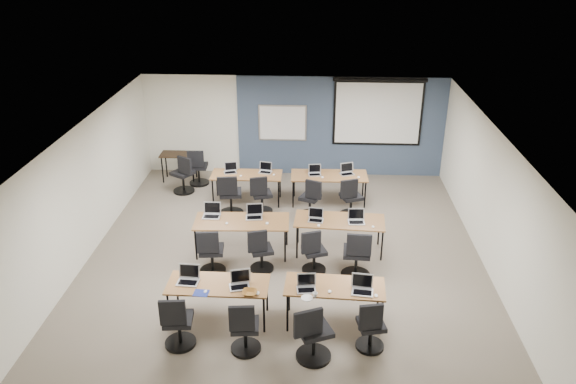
# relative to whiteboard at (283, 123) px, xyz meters

# --- Properties ---
(floor) EXTENTS (8.00, 9.00, 0.02)m
(floor) POSITION_rel_whiteboard_xyz_m (0.30, -4.43, -1.45)
(floor) COLOR #6B6354
(floor) RESTS_ON ground
(ceiling) EXTENTS (8.00, 9.00, 0.02)m
(ceiling) POSITION_rel_whiteboard_xyz_m (0.30, -4.43, 1.25)
(ceiling) COLOR white
(ceiling) RESTS_ON ground
(wall_back) EXTENTS (8.00, 0.04, 2.70)m
(wall_back) POSITION_rel_whiteboard_xyz_m (0.30, 0.07, -0.10)
(wall_back) COLOR beige
(wall_back) RESTS_ON ground
(wall_front) EXTENTS (8.00, 0.04, 2.70)m
(wall_front) POSITION_rel_whiteboard_xyz_m (0.30, -8.93, -0.10)
(wall_front) COLOR beige
(wall_front) RESTS_ON ground
(wall_left) EXTENTS (0.04, 9.00, 2.70)m
(wall_left) POSITION_rel_whiteboard_xyz_m (-3.70, -4.43, -0.10)
(wall_left) COLOR beige
(wall_left) RESTS_ON ground
(wall_right) EXTENTS (0.04, 9.00, 2.70)m
(wall_right) POSITION_rel_whiteboard_xyz_m (4.30, -4.43, -0.10)
(wall_right) COLOR beige
(wall_right) RESTS_ON ground
(blue_accent_panel) EXTENTS (5.50, 0.04, 2.70)m
(blue_accent_panel) POSITION_rel_whiteboard_xyz_m (1.55, 0.04, -0.10)
(blue_accent_panel) COLOR #3D5977
(blue_accent_panel) RESTS_ON wall_back
(whiteboard) EXTENTS (1.28, 0.03, 0.98)m
(whiteboard) POSITION_rel_whiteboard_xyz_m (0.00, 0.00, 0.00)
(whiteboard) COLOR #B1B1B1
(whiteboard) RESTS_ON wall_back
(projector_screen) EXTENTS (2.40, 0.10, 1.82)m
(projector_screen) POSITION_rel_whiteboard_xyz_m (2.50, -0.02, 0.44)
(projector_screen) COLOR black
(projector_screen) RESTS_ON wall_back
(training_table_front_left) EXTENTS (1.70, 0.71, 0.73)m
(training_table_front_left) POSITION_rel_whiteboard_xyz_m (-0.70, -6.51, -0.77)
(training_table_front_left) COLOR #9E582F
(training_table_front_left) RESTS_ON floor
(training_table_front_right) EXTENTS (1.66, 0.69, 0.73)m
(training_table_front_right) POSITION_rel_whiteboard_xyz_m (1.24, -6.47, -0.77)
(training_table_front_right) COLOR brown
(training_table_front_right) RESTS_ON floor
(training_table_mid_left) EXTENTS (1.92, 0.80, 0.73)m
(training_table_mid_left) POSITION_rel_whiteboard_xyz_m (-0.58, -4.25, -0.76)
(training_table_mid_left) COLOR brown
(training_table_mid_left) RESTS_ON floor
(training_table_mid_right) EXTENTS (1.83, 0.76, 0.73)m
(training_table_mid_right) POSITION_rel_whiteboard_xyz_m (1.40, -4.12, -0.76)
(training_table_mid_right) COLOR #8F5C3E
(training_table_mid_right) RESTS_ON floor
(training_table_back_left) EXTENTS (1.71, 0.71, 0.73)m
(training_table_back_left) POSITION_rel_whiteboard_xyz_m (-0.77, -1.83, -0.77)
(training_table_back_left) COLOR brown
(training_table_back_left) RESTS_ON floor
(training_table_back_right) EXTENTS (1.84, 0.77, 0.73)m
(training_table_back_right) POSITION_rel_whiteboard_xyz_m (1.23, -1.79, -0.76)
(training_table_back_right) COLOR olive
(training_table_back_right) RESTS_ON floor
(laptop_0) EXTENTS (0.35, 0.30, 0.27)m
(laptop_0) POSITION_rel_whiteboard_xyz_m (-1.20, -6.46, -0.65)
(laptop_0) COLOR silver
(laptop_0) RESTS_ON training_table_front_left
(mouse_0) EXTENTS (0.07, 0.10, 0.03)m
(mouse_0) POSITION_rel_whiteboard_xyz_m (-0.86, -6.76, -0.71)
(mouse_0) COLOR white
(mouse_0) RESTS_ON training_table_front_left
(task_chair_0) EXTENTS (0.50, 0.50, 0.99)m
(task_chair_0) POSITION_rel_whiteboard_xyz_m (-1.24, -7.23, -1.04)
(task_chair_0) COLOR black
(task_chair_0) RESTS_ON floor
(laptop_1) EXTENTS (0.33, 0.28, 0.25)m
(laptop_1) POSITION_rel_whiteboard_xyz_m (-0.32, -6.55, -0.66)
(laptop_1) COLOR silver
(laptop_1) RESTS_ON training_table_front_left
(mouse_1) EXTENTS (0.08, 0.11, 0.04)m
(mouse_1) POSITION_rel_whiteboard_xyz_m (-0.01, -6.76, -0.71)
(mouse_1) COLOR white
(mouse_1) RESTS_ON training_table_front_left
(task_chair_1) EXTENTS (0.49, 0.49, 0.97)m
(task_chair_1) POSITION_rel_whiteboard_xyz_m (-0.17, -7.30, -1.05)
(task_chair_1) COLOR black
(task_chair_1) RESTS_ON floor
(laptop_2) EXTENTS (0.31, 0.27, 0.24)m
(laptop_2) POSITION_rel_whiteboard_xyz_m (0.78, -6.59, -0.66)
(laptop_2) COLOR #BCBCBF
(laptop_2) RESTS_ON training_table_front_right
(mouse_2) EXTENTS (0.06, 0.09, 0.03)m
(mouse_2) POSITION_rel_whiteboard_xyz_m (1.16, -6.66, -0.71)
(mouse_2) COLOR white
(mouse_2) RESTS_ON training_table_front_right
(task_chair_2) EXTENTS (0.59, 0.56, 1.03)m
(task_chair_2) POSITION_rel_whiteboard_xyz_m (0.89, -7.42, -1.02)
(task_chair_2) COLOR black
(task_chair_2) RESTS_ON floor
(laptop_3) EXTENTS (0.35, 0.30, 0.26)m
(laptop_3) POSITION_rel_whiteboard_xyz_m (1.69, -6.60, -0.66)
(laptop_3) COLOR silver
(laptop_3) RESTS_ON training_table_front_right
(mouse_3) EXTENTS (0.09, 0.11, 0.03)m
(mouse_3) POSITION_rel_whiteboard_xyz_m (1.90, -6.74, -0.71)
(mouse_3) COLOR white
(mouse_3) RESTS_ON training_table_front_right
(task_chair_3) EXTENTS (0.46, 0.46, 0.94)m
(task_chair_3) POSITION_rel_whiteboard_xyz_m (1.80, -7.14, -1.06)
(task_chair_3) COLOR black
(task_chair_3) RESTS_ON floor
(laptop_4) EXTENTS (0.36, 0.30, 0.27)m
(laptop_4) POSITION_rel_whiteboard_xyz_m (-1.23, -4.07, -0.65)
(laptop_4) COLOR #A1A1A9
(laptop_4) RESTS_ON training_table_mid_left
(mouse_4) EXTENTS (0.07, 0.10, 0.03)m
(mouse_4) POSITION_rel_whiteboard_xyz_m (-0.87, -4.39, -0.71)
(mouse_4) COLOR white
(mouse_4) RESTS_ON training_table_mid_left
(task_chair_4) EXTENTS (0.51, 0.51, 0.99)m
(task_chair_4) POSITION_rel_whiteboard_xyz_m (-1.08, -5.08, -1.04)
(task_chair_4) COLOR black
(task_chair_4) RESTS_ON floor
(laptop_5) EXTENTS (0.34, 0.29, 0.26)m
(laptop_5) POSITION_rel_whiteboard_xyz_m (-0.34, -4.07, -0.66)
(laptop_5) COLOR #B9B9BB
(laptop_5) RESTS_ON training_table_mid_left
(mouse_5) EXTENTS (0.07, 0.11, 0.04)m
(mouse_5) POSITION_rel_whiteboard_xyz_m (-0.06, -4.35, -0.71)
(mouse_5) COLOR white
(mouse_5) RESTS_ON training_table_mid_left
(task_chair_5) EXTENTS (0.48, 0.47, 0.95)m
(task_chair_5) POSITION_rel_whiteboard_xyz_m (-0.14, -4.94, -1.06)
(task_chair_5) COLOR black
(task_chair_5) RESTS_ON floor
(laptop_6) EXTENTS (0.30, 0.26, 0.23)m
(laptop_6) POSITION_rel_whiteboard_xyz_m (0.92, -4.14, -0.66)
(laptop_6) COLOR silver
(laptop_6) RESTS_ON training_table_mid_right
(mouse_6) EXTENTS (0.06, 0.10, 0.03)m
(mouse_6) POSITION_rel_whiteboard_xyz_m (0.98, -4.39, -0.71)
(mouse_6) COLOR white
(mouse_6) RESTS_ON training_table_mid_right
(task_chair_6) EXTENTS (0.49, 0.47, 0.96)m
(task_chair_6) POSITION_rel_whiteboard_xyz_m (0.88, -4.94, -1.06)
(task_chair_6) COLOR black
(task_chair_6) RESTS_ON floor
(laptop_7) EXTENTS (0.33, 0.28, 0.25)m
(laptop_7) POSITION_rel_whiteboard_xyz_m (1.74, -4.17, -0.66)
(laptop_7) COLOR silver
(laptop_7) RESTS_ON training_table_mid_right
(mouse_7) EXTENTS (0.07, 0.10, 0.03)m
(mouse_7) POSITION_rel_whiteboard_xyz_m (2.06, -4.39, -0.71)
(mouse_7) COLOR white
(mouse_7) RESTS_ON training_table_mid_right
(task_chair_7) EXTENTS (0.57, 0.57, 1.04)m
(task_chair_7) POSITION_rel_whiteboard_xyz_m (1.71, -5.10, -1.02)
(task_chair_7) COLOR black
(task_chair_7) RESTS_ON floor
(laptop_8) EXTENTS (0.31, 0.26, 0.23)m
(laptop_8) POSITION_rel_whiteboard_xyz_m (-1.18, -1.72, -0.66)
(laptop_8) COLOR silver
(laptop_8) RESTS_ON training_table_back_left
(mouse_8) EXTENTS (0.07, 0.10, 0.03)m
(mouse_8) POSITION_rel_whiteboard_xyz_m (-0.89, -1.96, -0.71)
(mouse_8) COLOR white
(mouse_8) RESTS_ON training_table_back_left
(task_chair_8) EXTENTS (0.57, 0.57, 1.04)m
(task_chair_8) POSITION_rel_whiteboard_xyz_m (-1.07, -2.58, -1.02)
(task_chair_8) COLOR black
(task_chair_8) RESTS_ON floor
(laptop_9) EXTENTS (0.30, 0.26, 0.23)m
(laptop_9) POSITION_rel_whiteboard_xyz_m (-0.32, -1.67, -0.66)
(laptop_9) COLOR silver
(laptop_9) RESTS_ON training_table_back_left
(mouse_9) EXTENTS (0.07, 0.10, 0.03)m
(mouse_9) POSITION_rel_whiteboard_xyz_m (-0.10, -1.85, -0.71)
(mouse_9) COLOR white
(mouse_9) RESTS_ON training_table_back_left
(task_chair_9) EXTENTS (0.50, 0.50, 0.98)m
(task_chair_9) POSITION_rel_whiteboard_xyz_m (-0.36, -2.45, -1.05)
(task_chair_9) COLOR black
(task_chair_9) RESTS_ON floor
(laptop_10) EXTENTS (0.30, 0.26, 0.23)m
(laptop_10) POSITION_rel_whiteboard_xyz_m (0.88, -1.75, -0.66)
(laptop_10) COLOR #B9B9BC
(laptop_10) RESTS_ON training_table_back_right
(mouse_10) EXTENTS (0.09, 0.11, 0.04)m
(mouse_10) POSITION_rel_whiteboard_xyz_m (1.07, -1.96, -0.71)
(mouse_10) COLOR white
(mouse_10) RESTS_ON training_table_back_right
(task_chair_10) EXTENTS (0.51, 0.48, 0.96)m
(task_chair_10) POSITION_rel_whiteboard_xyz_m (0.80, -2.55, -1.06)
(task_chair_10) COLOR black
(task_chair_10) RESTS_ON floor
(laptop_11) EXTENTS (0.33, 0.28, 0.25)m
(laptop_11) POSITION_rel_whiteboard_xyz_m (1.66, -1.68, -0.66)
(laptop_11) COLOR silver
(laptop_11) RESTS_ON training_table_back_right
(mouse_11) EXTENTS (0.09, 0.12, 0.04)m
(mouse_11) POSITION_rel_whiteboard_xyz_m (1.93, -1.91, -0.71)
(mouse_11) COLOR white
(mouse_11) RESTS_ON training_table_back_right
(task_chair_11) EXTENTS (0.53, 0.51, 0.99)m
(task_chair_11) POSITION_rel_whiteboard_xyz_m (1.72, -2.51, -1.04)
(task_chair_11) COLOR black
(task_chair_11) RESTS_ON floor
(blue_mousepad) EXTENTS (0.26, 0.22, 0.01)m
(blue_mousepad) POSITION_rel_whiteboard_xyz_m (-0.93, -6.79, -0.72)
(blue_mousepad) COLOR navy
(blue_mousepad) RESTS_ON training_table_front_left
(snack_bowl) EXTENTS (0.29, 0.29, 0.07)m
(snack_bowl) POSITION_rel_whiteboard_xyz_m (-0.14, -6.79, -0.69)
(snack_bowl) COLOR #99562E
(snack_bowl) RESTS_ON training_table_front_left
(snack_plate) EXTENTS (0.24, 0.24, 0.01)m
(snack_plate) POSITION_rel_whiteboard_xyz_m (0.79, -6.84, -0.71)
(snack_plate) COLOR white
(snack_plate) RESTS_ON training_table_front_right
(coffee_cup) EXTENTS (0.09, 0.09, 0.07)m
(coffee_cup) POSITION_rel_whiteboard_xyz_m (0.92, -6.82, -0.67)
(coffee_cup) COLOR white
(coffee_cup) RESTS_ON snack_plate
(utility_table) EXTENTS (0.93, 0.52, 0.75)m
(utility_table) POSITION_rel_whiteboard_xyz_m (-2.73, -0.59, -0.79)
(utility_table) COLOR black
(utility_table) RESTS_ON floor
(spare_chair_a) EXTENTS (0.52, 0.52, 1.00)m
(spare_chair_a) POSITION_rel_whiteboard_xyz_m (-2.17, -0.87, -1.04)
(spare_chair_a) COLOR black
(spare_chair_a) RESTS_ON floor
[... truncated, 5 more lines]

